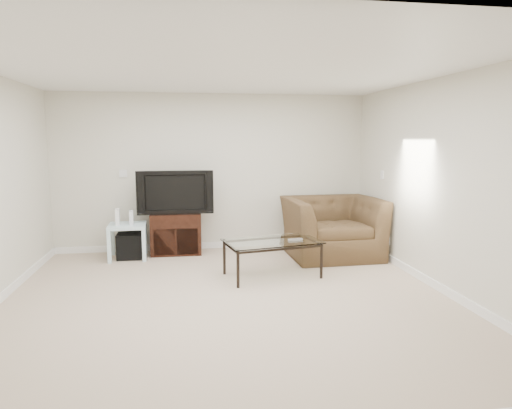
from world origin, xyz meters
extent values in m
plane|color=tan|center=(0.00, 0.00, 0.00)|extent=(5.00, 5.00, 0.00)
plane|color=white|center=(0.00, 0.00, 2.50)|extent=(5.00, 5.00, 0.00)
cube|color=silver|center=(0.00, 2.50, 1.25)|extent=(5.00, 0.02, 2.50)
cube|color=silver|center=(2.50, 0.00, 1.25)|extent=(0.02, 5.00, 2.50)
cube|color=white|center=(-1.40, 2.49, 1.25)|extent=(0.12, 0.02, 0.12)
cube|color=white|center=(2.49, 1.60, 1.25)|extent=(0.02, 0.09, 0.13)
cube|color=white|center=(2.49, 1.30, 0.30)|extent=(0.02, 0.08, 0.12)
cube|color=black|center=(-0.60, 2.24, 0.54)|extent=(0.48, 0.34, 0.07)
imported|color=black|center=(-0.60, 2.25, 0.98)|extent=(1.08, 0.23, 0.67)
cube|color=black|center=(-1.29, 2.07, 0.18)|extent=(0.39, 0.39, 0.38)
cube|color=white|center=(-1.45, 2.02, 0.64)|extent=(0.06, 0.18, 0.24)
cube|color=silver|center=(-1.25, 2.03, 0.62)|extent=(0.07, 0.16, 0.21)
imported|color=#503225|center=(1.76, 1.70, 0.60)|extent=(1.40, 0.93, 1.20)
cube|color=#B2B2B7|center=(0.95, 0.79, 0.49)|extent=(0.19, 0.08, 0.02)
camera|label=1|loc=(-0.47, -4.87, 1.79)|focal=32.00mm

